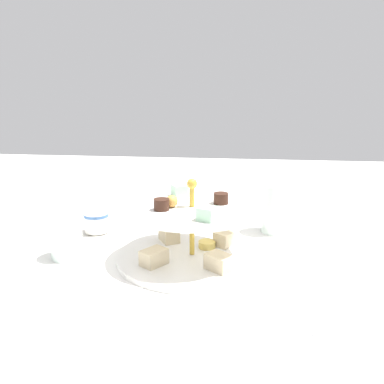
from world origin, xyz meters
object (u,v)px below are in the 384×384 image
Objects in this scene: water_glass_short_left at (66,242)px; teacup_with_saucer at (97,224)px; tiered_serving_stand at (192,237)px; butter_knife_right at (170,213)px; water_glass_tall_right at (276,208)px; butter_knife_left at (339,311)px.

water_glass_short_left is 0.73× the size of teacup_with_saucer.
tiered_serving_stand reaches higher than water_glass_short_left.
water_glass_short_left reaches higher than butter_knife_right.
tiered_serving_stand reaches higher than water_glass_tall_right.
water_glass_short_left is 0.53m from butter_knife_left.
water_glass_tall_right is 1.30× the size of teacup_with_saucer.
butter_knife_right is at bearing 71.28° from butter_knife_left.
water_glass_short_left is 0.39× the size of butter_knife_left.
teacup_with_saucer is 0.53× the size of butter_knife_left.
tiered_serving_stand is at bearing 135.10° from water_glass_tall_right.
water_glass_tall_right reaches higher than butter_knife_left.
tiered_serving_stand reaches higher than butter_knife_right.
teacup_with_saucer reaches higher than butter_knife_right.
water_glass_tall_right reaches higher than teacup_with_saucer.
tiered_serving_stand is 4.61× the size of water_glass_short_left.
water_glass_tall_right is (0.18, -0.18, 0.01)m from tiered_serving_stand.
butter_knife_left is at bearing -120.82° from teacup_with_saucer.
water_glass_tall_right reaches higher than water_glass_short_left.
butter_knife_left is at bearing 105.52° from butter_knife_right.
water_glass_short_left is at bearing 95.11° from tiered_serving_stand.
water_glass_short_left is 0.35m from butter_knife_right.
water_glass_tall_right is 0.69× the size of butter_knife_left.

